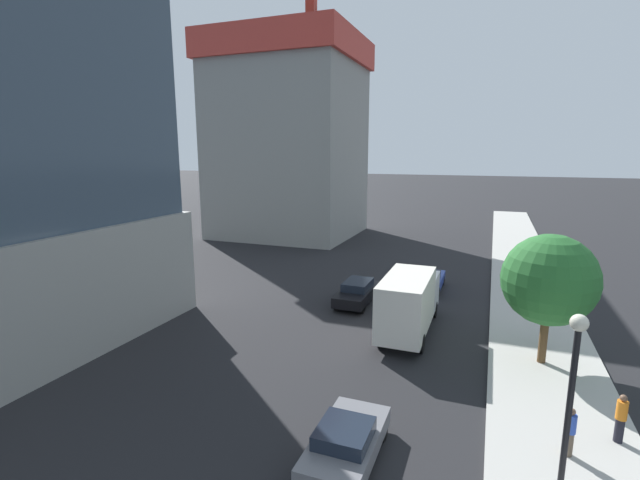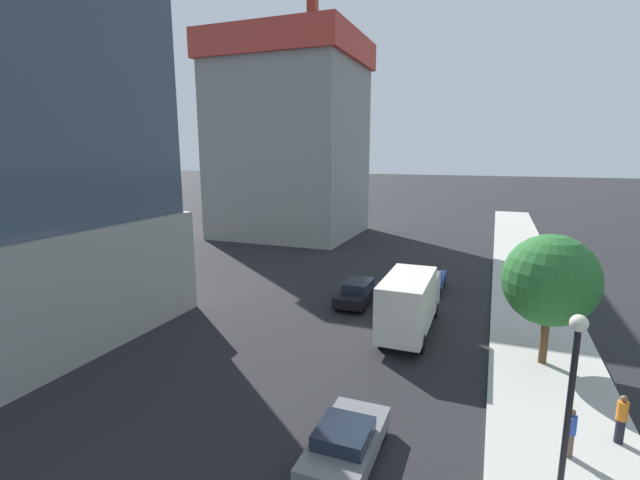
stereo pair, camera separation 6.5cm
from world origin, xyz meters
TOP-DOWN VIEW (x-y plane):
  - sidewalk at (8.81, 20.00)m, footprint 4.90×120.00m
  - construction_building at (-16.38, 49.79)m, footprint 20.13×20.08m
  - street_lamp at (8.24, 13.79)m, footprint 0.44×0.44m
  - street_tree at (8.64, 23.27)m, footprint 4.10×4.10m
  - car_gray at (2.26, 13.77)m, footprint 1.91×4.18m
  - car_blue at (2.26, 33.02)m, footprint 1.73×4.35m
  - car_black at (-1.73, 28.46)m, footprint 1.87×4.65m
  - box_truck at (2.26, 24.75)m, footprint 2.27×7.51m
  - pedestrian_orange_shirt at (10.49, 17.79)m, footprint 0.34×0.34m
  - pedestrian_blue_shirt at (8.82, 16.43)m, footprint 0.34×0.34m

SIDE VIEW (x-z plane):
  - sidewalk at x=8.81m, z-range 0.00..0.15m
  - car_gray at x=2.26m, z-range 0.00..1.35m
  - car_blue at x=2.26m, z-range 0.00..1.43m
  - car_black at x=-1.73m, z-range 0.02..1.49m
  - pedestrian_blue_shirt at x=8.82m, z-range 0.16..1.78m
  - pedestrian_orange_shirt at x=10.49m, z-range 0.17..1.86m
  - box_truck at x=2.26m, z-range 0.16..3.55m
  - street_lamp at x=8.24m, z-range 1.03..6.60m
  - street_tree at x=8.64m, z-range 1.07..7.04m
  - construction_building at x=-16.38m, z-range -2.00..26.77m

